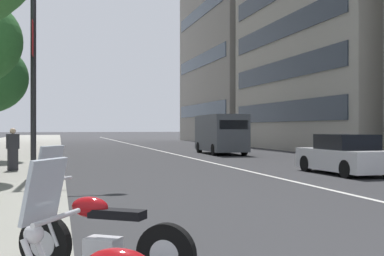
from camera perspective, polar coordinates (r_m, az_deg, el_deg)
The scene contains 6 objects.
lane_centre_stripe at distance 38.72m, azimuth -4.09°, elevation -2.48°, with size 110.00×0.16×0.01m, color silver.
motorcycle_second_in_row at distance 5.96m, azimuth -10.36°, elevation -12.13°, with size 1.34×1.90×1.49m.
car_lead_in_lane at distance 19.31m, azimuth 16.88°, elevation -3.04°, with size 4.18×1.93×1.46m.
delivery_van_ahead at distance 32.70m, azimuth 3.26°, elevation -0.58°, with size 5.54×2.30×2.53m.
street_lamp_with_banners at distance 17.45m, azimuth -16.09°, elevation 10.61°, with size 1.26×2.78×7.84m.
pedestrian_on_plaza at distance 19.39m, azimuth -19.59°, elevation -2.29°, with size 0.40×0.47×1.54m.
Camera 1 is at (-3.01, 7.17, 1.70)m, focal length 47.20 mm.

